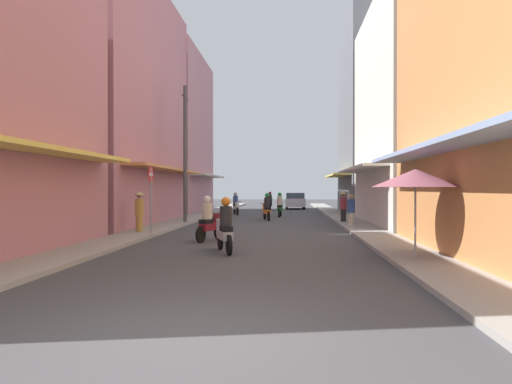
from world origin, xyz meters
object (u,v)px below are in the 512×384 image
Objects in this scene: motorbike_silver at (225,228)px; motorbike_black at (270,202)px; motorbike_orange at (267,208)px; street_sign_no_entry at (151,191)px; motorbike_white at (236,205)px; utility_pole at (185,154)px; motorbike_maroon at (210,221)px; vendor_umbrella at (415,178)px; pedestrian_midway at (351,211)px; pedestrian_foreground at (343,205)px; motorbike_green at (280,206)px; parked_car at (295,201)px; pedestrian_crossing at (139,210)px.

motorbike_black is at bearing 89.52° from motorbike_silver.
motorbike_orange is 0.67× the size of street_sign_no_entry.
motorbike_white is 0.25× the size of utility_pole.
vendor_umbrella reaches higher than motorbike_maroon.
street_sign_no_entry is at bearing -150.86° from pedestrian_midway.
motorbike_orange is at bearing 150.17° from pedestrian_foreground.
vendor_umbrella is at bearing -73.29° from motorbike_orange.
vendor_umbrella is (4.98, -1.24, 1.38)m from motorbike_silver.
motorbike_green is 1.02× the size of motorbike_orange.
pedestrian_midway is (2.31, -20.23, 0.04)m from parked_car.
motorbike_black and motorbike_orange have the same top height.
pedestrian_crossing is 0.65× the size of street_sign_no_entry.
motorbike_green is 1.00× the size of motorbike_black.
pedestrian_midway is 9.26m from street_sign_no_entry.
pedestrian_crossing is at bearing 146.68° from motorbike_maroon.
utility_pole is at bearing 90.92° from street_sign_no_entry.
utility_pole is (-4.00, -3.28, 2.91)m from motorbike_orange.
parked_car is 2.61× the size of pedestrian_midway.
street_sign_no_entry is (-1.50, -14.94, 1.01)m from motorbike_white.
parked_car is 20.36m from pedestrian_midway.
motorbike_maroon is at bearing -123.45° from pedestrian_foreground.
motorbike_black is 21.63m from pedestrian_crossing.
motorbike_green is at bearing 85.80° from motorbike_silver.
motorbike_white is at bearing 113.87° from motorbike_orange.
pedestrian_crossing is (-8.72, -6.32, 0.01)m from pedestrian_foreground.
pedestrian_crossing is 9.50m from pedestrian_midway.
parked_car is at bearing 83.11° from motorbike_orange.
motorbike_white is at bearing 129.88° from pedestrian_foreground.
motorbike_maroon is at bearing -97.23° from parked_car.
pedestrian_foreground is at bearing 6.57° from utility_pole.
motorbike_black is 1.06× the size of pedestrian_foreground.
motorbike_silver is 13.57m from motorbike_orange.
parked_car is at bearing 85.28° from motorbike_silver.
motorbike_white is at bearing 122.07° from pedestrian_midway.
street_sign_no_entry is at bearing -103.07° from parked_car.
motorbike_white and motorbike_maroon have the same top height.
street_sign_no_entry is at bearing -95.72° from motorbike_white.
utility_pole is at bearing -100.40° from motorbike_white.
motorbike_black is (1.14, 23.27, 0.00)m from motorbike_maroon.
pedestrian_foreground is 10.77m from street_sign_no_entry.
pedestrian_foreground is at bearing -82.67° from parked_car.
vendor_umbrella is (2.60, -30.00, 1.34)m from parked_car.
utility_pole reaches higher than motorbike_silver.
pedestrian_crossing reaches higher than pedestrian_foreground.
street_sign_no_entry is (-4.60, -12.81, 1.01)m from motorbike_green.
motorbike_orange is 15.32m from parked_car.
street_sign_no_entry reaches higher than pedestrian_midway.
vendor_umbrella is (0.34, -12.44, 1.12)m from pedestrian_foreground.
motorbike_white and motorbike_orange have the same top height.
vendor_umbrella is (6.84, -20.22, 1.38)m from motorbike_white.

